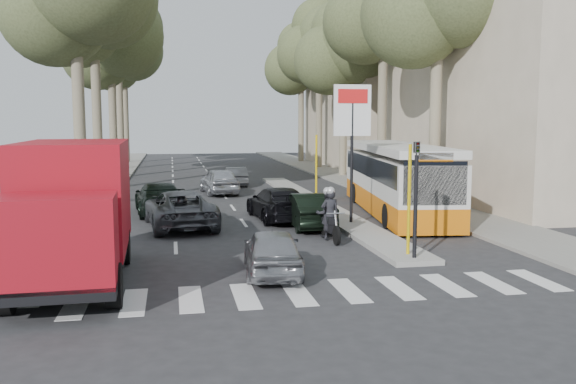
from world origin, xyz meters
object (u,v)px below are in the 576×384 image
at_px(silver_hatchback, 273,251).
at_px(motorcycle, 329,215).
at_px(dark_hatchback, 308,210).
at_px(city_bus, 396,177).
at_px(red_truck, 73,209).

distance_m(silver_hatchback, motorcycle, 5.23).
height_order(dark_hatchback, motorcycle, motorcycle).
xyz_separation_m(silver_hatchback, dark_hatchback, (2.59, 7.00, 0.05)).
relative_size(dark_hatchback, city_bus, 0.34).
bearing_deg(dark_hatchback, motorcycle, 94.40).
height_order(dark_hatchback, city_bus, city_bus).
relative_size(city_bus, motorcycle, 5.46).
distance_m(silver_hatchback, dark_hatchback, 7.46).
relative_size(dark_hatchback, red_truck, 0.61).
height_order(red_truck, motorcycle, red_truck).
height_order(city_bus, motorcycle, city_bus).
distance_m(dark_hatchback, motorcycle, 2.57).
xyz_separation_m(dark_hatchback, red_truck, (-7.79, -6.88, 1.24)).
bearing_deg(city_bus, motorcycle, -122.50).
relative_size(silver_hatchback, dark_hatchback, 0.90).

